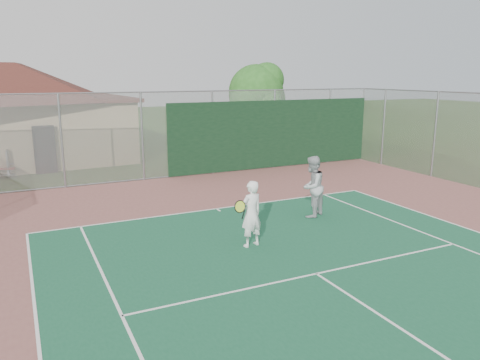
# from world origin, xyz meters

# --- Properties ---
(back_fence) EXTENTS (20.08, 0.11, 3.53)m
(back_fence) POSITION_xyz_m (2.11, 16.98, 1.67)
(back_fence) COLOR gray
(back_fence) RESTS_ON ground
(side_fence_right) EXTENTS (0.08, 9.00, 3.50)m
(side_fence_right) POSITION_xyz_m (10.00, 12.50, 1.75)
(side_fence_right) COLOR gray
(side_fence_right) RESTS_ON ground
(tree) EXTENTS (3.44, 3.25, 4.79)m
(tree) POSITION_xyz_m (6.21, 20.95, 3.15)
(tree) COLOR #3E2A16
(tree) RESTS_ON ground
(player_white_front) EXTENTS (0.95, 0.63, 1.65)m
(player_white_front) POSITION_xyz_m (-0.51, 8.48, 0.83)
(player_white_front) COLOR white
(player_white_front) RESTS_ON ground
(player_grey_back) EXTENTS (1.11, 1.04, 1.82)m
(player_grey_back) POSITION_xyz_m (2.25, 9.92, 0.91)
(player_grey_back) COLOR #A6A9AB
(player_grey_back) RESTS_ON ground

